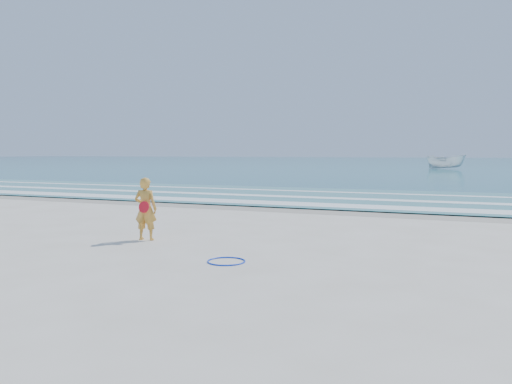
% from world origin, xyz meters
% --- Properties ---
extents(ground, '(400.00, 400.00, 0.00)m').
position_xyz_m(ground, '(0.00, 0.00, 0.00)').
color(ground, silver).
rests_on(ground, ground).
extents(wet_sand, '(400.00, 2.40, 0.00)m').
position_xyz_m(wet_sand, '(0.00, 9.00, 0.00)').
color(wet_sand, '#B2A893').
rests_on(wet_sand, ground).
extents(ocean, '(400.00, 190.00, 0.04)m').
position_xyz_m(ocean, '(0.00, 105.00, 0.02)').
color(ocean, '#19727F').
rests_on(ocean, ground).
extents(shallow, '(400.00, 10.00, 0.01)m').
position_xyz_m(shallow, '(0.00, 14.00, 0.04)').
color(shallow, '#59B7AD').
rests_on(shallow, ocean).
extents(foam_near, '(400.00, 1.40, 0.01)m').
position_xyz_m(foam_near, '(0.00, 10.30, 0.05)').
color(foam_near, white).
rests_on(foam_near, shallow).
extents(foam_mid, '(400.00, 0.90, 0.01)m').
position_xyz_m(foam_mid, '(0.00, 13.20, 0.05)').
color(foam_mid, white).
rests_on(foam_mid, shallow).
extents(foam_far, '(400.00, 0.60, 0.01)m').
position_xyz_m(foam_far, '(0.00, 16.50, 0.05)').
color(foam_far, white).
rests_on(foam_far, shallow).
extents(hoop, '(0.90, 0.90, 0.03)m').
position_xyz_m(hoop, '(1.17, 0.21, 0.01)').
color(hoop, '#0C37DB').
rests_on(hoop, ground).
extents(boat, '(4.94, 2.96, 1.79)m').
position_xyz_m(boat, '(3.37, 56.54, 0.94)').
color(boat, white).
rests_on(boat, ocean).
extents(woman, '(0.59, 0.45, 1.46)m').
position_xyz_m(woman, '(-1.58, 1.60, 0.73)').
color(woman, gold).
rests_on(woman, ground).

